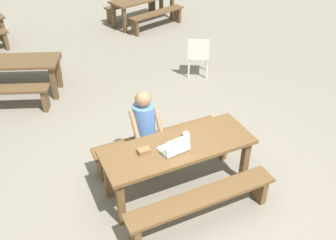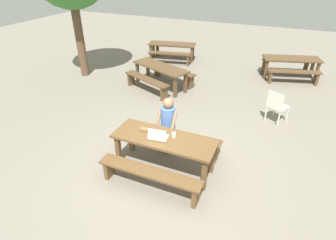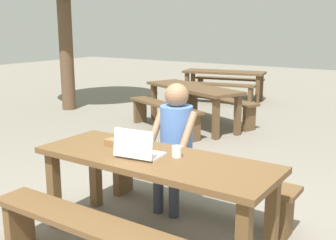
{
  "view_description": "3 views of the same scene",
  "coord_description": "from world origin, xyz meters",
  "px_view_note": "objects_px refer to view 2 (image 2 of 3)",
  "views": [
    {
      "loc": [
        -1.74,
        -3.36,
        3.76
      ],
      "look_at": [
        -0.03,
        0.25,
        1.0
      ],
      "focal_mm": 39.75,
      "sensor_mm": 36.0,
      "label": 1
    },
    {
      "loc": [
        1.79,
        -3.92,
        3.72
      ],
      "look_at": [
        -0.03,
        0.25,
        1.0
      ],
      "focal_mm": 29.0,
      "sensor_mm": 36.0,
      "label": 2
    },
    {
      "loc": [
        1.87,
        -2.61,
        1.79
      ],
      "look_at": [
        -0.03,
        0.25,
        1.0
      ],
      "focal_mm": 44.68,
      "sensor_mm": 36.0,
      "label": 3
    }
  ],
  "objects_px": {
    "laptop": "(158,136)",
    "person_seated": "(167,120)",
    "small_pouch": "(144,130)",
    "picnic_table_rear": "(291,61)",
    "picnic_table_mid": "(160,69)",
    "plastic_chair": "(277,106)",
    "picnic_table_distant": "(172,46)",
    "coffee_mug": "(174,135)",
    "picnic_table_front": "(164,142)"
  },
  "relations": [
    {
      "from": "picnic_table_mid",
      "to": "picnic_table_rear",
      "type": "height_order",
      "value": "picnic_table_rear"
    },
    {
      "from": "small_pouch",
      "to": "coffee_mug",
      "type": "bearing_deg",
      "value": 4.09
    },
    {
      "from": "laptop",
      "to": "person_seated",
      "type": "relative_size",
      "value": 0.3
    },
    {
      "from": "plastic_chair",
      "to": "picnic_table_mid",
      "type": "xyz_separation_m",
      "value": [
        -3.7,
        0.88,
        0.14
      ]
    },
    {
      "from": "person_seated",
      "to": "picnic_table_rear",
      "type": "height_order",
      "value": "person_seated"
    },
    {
      "from": "picnic_table_distant",
      "to": "picnic_table_front",
      "type": "bearing_deg",
      "value": -80.23
    },
    {
      "from": "picnic_table_front",
      "to": "person_seated",
      "type": "xyz_separation_m",
      "value": [
        -0.21,
        0.63,
        0.1
      ]
    },
    {
      "from": "small_pouch",
      "to": "picnic_table_rear",
      "type": "xyz_separation_m",
      "value": [
        2.53,
        6.25,
        -0.17
      ]
    },
    {
      "from": "small_pouch",
      "to": "picnic_table_mid",
      "type": "height_order",
      "value": "small_pouch"
    },
    {
      "from": "picnic_table_front",
      "to": "small_pouch",
      "type": "bearing_deg",
      "value": 174.04
    },
    {
      "from": "picnic_table_mid",
      "to": "picnic_table_rear",
      "type": "relative_size",
      "value": 1.05
    },
    {
      "from": "picnic_table_front",
      "to": "picnic_table_rear",
      "type": "xyz_separation_m",
      "value": [
        2.07,
        6.3,
        -0.03
      ]
    },
    {
      "from": "coffee_mug",
      "to": "plastic_chair",
      "type": "relative_size",
      "value": 0.1
    },
    {
      "from": "picnic_table_front",
      "to": "coffee_mug",
      "type": "height_order",
      "value": "coffee_mug"
    },
    {
      "from": "person_seated",
      "to": "picnic_table_distant",
      "type": "xyz_separation_m",
      "value": [
        -2.33,
        5.82,
        -0.15
      ]
    },
    {
      "from": "plastic_chair",
      "to": "picnic_table_distant",
      "type": "distance_m",
      "value": 5.72
    },
    {
      "from": "laptop",
      "to": "coffee_mug",
      "type": "distance_m",
      "value": 0.31
    },
    {
      "from": "picnic_table_rear",
      "to": "picnic_table_distant",
      "type": "distance_m",
      "value": 4.62
    },
    {
      "from": "small_pouch",
      "to": "picnic_table_distant",
      "type": "distance_m",
      "value": 6.73
    },
    {
      "from": "laptop",
      "to": "coffee_mug",
      "type": "relative_size",
      "value": 4.17
    },
    {
      "from": "laptop",
      "to": "picnic_table_mid",
      "type": "bearing_deg",
      "value": -72.73
    },
    {
      "from": "plastic_chair",
      "to": "laptop",
      "type": "bearing_deg",
      "value": 85.72
    },
    {
      "from": "person_seated",
      "to": "picnic_table_distant",
      "type": "bearing_deg",
      "value": 111.86
    },
    {
      "from": "person_seated",
      "to": "picnic_table_distant",
      "type": "distance_m",
      "value": 6.27
    },
    {
      "from": "plastic_chair",
      "to": "picnic_table_distant",
      "type": "height_order",
      "value": "plastic_chair"
    },
    {
      "from": "plastic_chair",
      "to": "picnic_table_mid",
      "type": "distance_m",
      "value": 3.8
    },
    {
      "from": "picnic_table_front",
      "to": "picnic_table_distant",
      "type": "bearing_deg",
      "value": 111.52
    },
    {
      "from": "plastic_chair",
      "to": "picnic_table_front",
      "type": "bearing_deg",
      "value": 86.19
    },
    {
      "from": "laptop",
      "to": "picnic_table_rear",
      "type": "bearing_deg",
      "value": -115.8
    },
    {
      "from": "coffee_mug",
      "to": "person_seated",
      "type": "xyz_separation_m",
      "value": [
        -0.37,
        0.54,
        -0.06
      ]
    },
    {
      "from": "coffee_mug",
      "to": "plastic_chair",
      "type": "bearing_deg",
      "value": 57.73
    },
    {
      "from": "picnic_table_front",
      "to": "small_pouch",
      "type": "relative_size",
      "value": 13.31
    },
    {
      "from": "person_seated",
      "to": "picnic_table_mid",
      "type": "height_order",
      "value": "person_seated"
    },
    {
      "from": "laptop",
      "to": "coffee_mug",
      "type": "bearing_deg",
      "value": -151.88
    },
    {
      "from": "small_pouch",
      "to": "coffee_mug",
      "type": "distance_m",
      "value": 0.62
    },
    {
      "from": "laptop",
      "to": "small_pouch",
      "type": "height_order",
      "value": "laptop"
    },
    {
      "from": "small_pouch",
      "to": "picnic_table_mid",
      "type": "bearing_deg",
      "value": 110.21
    },
    {
      "from": "small_pouch",
      "to": "plastic_chair",
      "type": "relative_size",
      "value": 0.17
    },
    {
      "from": "picnic_table_distant",
      "to": "picnic_table_mid",
      "type": "bearing_deg",
      "value": -86.76
    },
    {
      "from": "picnic_table_front",
      "to": "small_pouch",
      "type": "xyz_separation_m",
      "value": [
        -0.46,
        0.05,
        0.14
      ]
    },
    {
      "from": "plastic_chair",
      "to": "coffee_mug",
      "type": "bearing_deg",
      "value": 87.65
    },
    {
      "from": "picnic_table_front",
      "to": "person_seated",
      "type": "distance_m",
      "value": 0.67
    },
    {
      "from": "plastic_chair",
      "to": "picnic_table_rear",
      "type": "relative_size",
      "value": 0.43
    },
    {
      "from": "picnic_table_front",
      "to": "plastic_chair",
      "type": "bearing_deg",
      "value": 56.28
    },
    {
      "from": "picnic_table_rear",
      "to": "small_pouch",
      "type": "bearing_deg",
      "value": -128.34
    },
    {
      "from": "laptop",
      "to": "picnic_table_distant",
      "type": "height_order",
      "value": "laptop"
    },
    {
      "from": "laptop",
      "to": "person_seated",
      "type": "distance_m",
      "value": 0.73
    },
    {
      "from": "small_pouch",
      "to": "person_seated",
      "type": "xyz_separation_m",
      "value": [
        0.25,
        0.58,
        -0.04
      ]
    },
    {
      "from": "coffee_mug",
      "to": "plastic_chair",
      "type": "height_order",
      "value": "plastic_chair"
    },
    {
      "from": "picnic_table_front",
      "to": "coffee_mug",
      "type": "xyz_separation_m",
      "value": [
        0.16,
        0.09,
        0.16
      ]
    }
  ]
}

